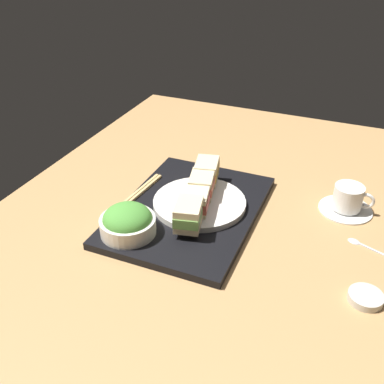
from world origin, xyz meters
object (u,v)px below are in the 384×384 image
at_px(salad_bowl, 128,222).
at_px(coffee_cup, 348,200).
at_px(sandwich_inner_near, 202,185).
at_px(teaspoon, 361,243).
at_px(small_sauce_dish, 366,297).
at_px(sandwich_plate, 199,204).
at_px(sandwich_nearmost, 207,171).
at_px(sandwich_farmost, 190,215).
at_px(chopsticks_pair, 137,194).
at_px(sandwich_inner_far, 196,200).

bearing_deg(salad_bowl, coffee_cup, 125.15).
bearing_deg(salad_bowl, sandwich_inner_near, 152.69).
bearing_deg(salad_bowl, teaspoon, 110.49).
distance_m(sandwich_inner_near, small_sauce_dish, 0.45).
bearing_deg(sandwich_plate, salad_bowl, -33.53).
distance_m(sandwich_nearmost, salad_bowl, 0.27).
bearing_deg(sandwich_nearmost, salad_bowl, -18.58).
relative_size(sandwich_plate, sandwich_nearmost, 2.43).
relative_size(sandwich_nearmost, teaspoon, 0.87).
bearing_deg(salad_bowl, sandwich_plate, 146.47).
xyz_separation_m(sandwich_plate, coffee_cup, (-0.15, 0.33, 0.00)).
xyz_separation_m(sandwich_plate, sandwich_nearmost, (-0.10, -0.02, 0.04)).
relative_size(sandwich_plate, teaspoon, 2.12).
relative_size(sandwich_farmost, chopsticks_pair, 0.45).
bearing_deg(chopsticks_pair, coffee_cup, 108.19).
xyz_separation_m(sandwich_inner_near, sandwich_inner_far, (0.07, 0.01, -0.00)).
height_order(salad_bowl, chopsticks_pair, salad_bowl).
distance_m(sandwich_plate, sandwich_farmost, 0.11).
xyz_separation_m(salad_bowl, chopsticks_pair, (-0.15, -0.06, -0.03)).
bearing_deg(sandwich_nearmost, sandwich_plate, 10.65).
relative_size(sandwich_plate, chopsticks_pair, 1.08).
bearing_deg(sandwich_nearmost, coffee_cup, 98.14).
xyz_separation_m(sandwich_inner_near, coffee_cup, (-0.12, 0.34, -0.03)).
xyz_separation_m(sandwich_farmost, teaspoon, (-0.12, 0.36, -0.06)).
xyz_separation_m(coffee_cup, teaspoon, (0.13, 0.05, -0.03)).
bearing_deg(teaspoon, chopsticks_pair, -86.23).
relative_size(sandwich_inner_far, salad_bowl, 0.76).
xyz_separation_m(sandwich_nearmost, coffee_cup, (-0.05, 0.35, -0.03)).
bearing_deg(sandwich_inner_near, sandwich_plate, 10.65).
bearing_deg(salad_bowl, small_sauce_dish, 91.00).
xyz_separation_m(chopsticks_pair, coffee_cup, (-0.16, 0.49, 0.01)).
relative_size(sandwich_inner_near, small_sauce_dish, 1.37).
height_order(small_sauce_dish, teaspoon, small_sauce_dish).
relative_size(sandwich_nearmost, coffee_cup, 0.72).
relative_size(sandwich_nearmost, salad_bowl, 0.75).
distance_m(sandwich_nearmost, small_sauce_dish, 0.49).
bearing_deg(sandwich_nearmost, sandwich_inner_near, 10.65).
bearing_deg(small_sauce_dish, sandwich_nearmost, -120.68).
xyz_separation_m(sandwich_inner_near, small_sauce_dish, (0.18, 0.41, -0.05)).
height_order(chopsticks_pair, teaspoon, chopsticks_pair).
bearing_deg(small_sauce_dish, sandwich_farmost, -97.60).
distance_m(salad_bowl, chopsticks_pair, 0.16).
height_order(sandwich_plate, salad_bowl, salad_bowl).
bearing_deg(chopsticks_pair, sandwich_farmost, 64.77).
bearing_deg(sandwich_nearmost, sandwich_inner_far, 10.65).
bearing_deg(sandwich_nearmost, chopsticks_pair, -52.03).
xyz_separation_m(sandwich_inner_far, salad_bowl, (0.13, -0.11, -0.01)).
distance_m(chopsticks_pair, teaspoon, 0.54).
relative_size(salad_bowl, small_sauce_dish, 1.88).
bearing_deg(sandwich_inner_near, sandwich_nearmost, -169.35).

